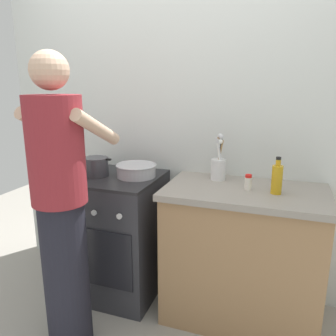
{
  "coord_description": "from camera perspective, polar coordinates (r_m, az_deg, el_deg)",
  "views": [
    {
      "loc": [
        0.75,
        -1.86,
        1.53
      ],
      "look_at": [
        0.05,
        0.12,
        1.0
      ],
      "focal_mm": 35.46,
      "sensor_mm": 36.0,
      "label": 1
    }
  ],
  "objects": [
    {
      "name": "oil_bottle",
      "position": [
        2.05,
        18.22,
        -1.76
      ],
      "size": [
        0.06,
        0.06,
        0.22
      ],
      "color": "gold",
      "rests_on": "countertop"
    },
    {
      "name": "spice_bottle",
      "position": [
        2.09,
        13.61,
        -2.42
      ],
      "size": [
        0.04,
        0.04,
        0.1
      ],
      "color": "silver",
      "rests_on": "countertop"
    },
    {
      "name": "countertop",
      "position": [
        2.29,
        12.52,
        -14.27
      ],
      "size": [
        1.0,
        0.6,
        0.9
      ],
      "color": "#99724C",
      "rests_on": "ground"
    },
    {
      "name": "ground",
      "position": [
        2.52,
        -2.15,
        -23.18
      ],
      "size": [
        6.0,
        6.0,
        0.0
      ],
      "primitive_type": "plane",
      "color": "gray"
    },
    {
      "name": "mixing_bowl",
      "position": [
        2.34,
        -5.49,
        -0.31
      ],
      "size": [
        0.29,
        0.29,
        0.09
      ],
      "color": "#B7B7BC",
      "rests_on": "stove_range"
    },
    {
      "name": "back_wall",
      "position": [
        2.44,
        6.35,
        7.47
      ],
      "size": [
        3.2,
        0.1,
        2.5
      ],
      "color": "silver",
      "rests_on": "ground"
    },
    {
      "name": "pot",
      "position": [
        2.4,
        -12.31,
        0.23
      ],
      "size": [
        0.25,
        0.18,
        0.13
      ],
      "color": "#38383D",
      "rests_on": "stove_range"
    },
    {
      "name": "person",
      "position": [
        1.95,
        -17.84,
        -6.67
      ],
      "size": [
        0.41,
        0.5,
        1.7
      ],
      "color": "black",
      "rests_on": "ground"
    },
    {
      "name": "stove_range",
      "position": [
        2.53,
        -8.52,
        -11.26
      ],
      "size": [
        0.6,
        0.62,
        0.9
      ],
      "color": "#2D2D33",
      "rests_on": "ground"
    },
    {
      "name": "utensil_crock",
      "position": [
        2.27,
        8.68,
        0.43
      ],
      "size": [
        0.1,
        0.1,
        0.32
      ],
      "color": "silver",
      "rests_on": "countertop"
    }
  ]
}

